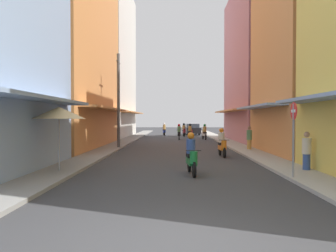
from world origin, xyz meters
TOP-DOWN VIEW (x-y plane):
  - ground_plane at (0.00, 21.44)m, footprint 111.95×111.95m
  - sidewalk_left at (-4.54, 21.44)m, footprint 1.56×58.89m
  - sidewalk_right at (4.54, 21.44)m, footprint 1.56×58.89m
  - building_left_mid at (-8.32, 18.60)m, footprint 7.05×13.71m
  - building_left_far at (-8.32, 32.74)m, footprint 7.05×13.69m
  - building_right_mid at (8.32, 14.23)m, footprint 7.05×8.55m
  - building_right_far at (8.32, 25.25)m, footprint 7.05×12.22m
  - motorbike_white at (2.88, 28.03)m, footprint 0.55×1.81m
  - motorbike_green at (0.54, 6.94)m, footprint 0.55×1.81m
  - motorbike_blue at (-1.41, 36.39)m, footprint 0.55×1.80m
  - motorbike_orange at (2.52, 12.90)m, footprint 0.55×1.81m
  - motorbike_black at (0.35, 28.09)m, footprint 0.55×1.81m
  - motorbike_maroon at (1.01, 34.05)m, footprint 0.55×1.81m
  - motorbike_red at (1.58, 30.31)m, footprint 0.64×1.78m
  - parked_car at (2.14, 37.91)m, footprint 2.14×4.25m
  - pedestrian_foreground at (5.00, 7.43)m, footprint 0.34×0.34m
  - pedestrian_midway at (4.73, 16.13)m, footprint 0.34×0.34m
  - vendor_umbrella at (-4.47, 7.03)m, footprint 1.97×1.97m
  - utility_pole at (-4.01, 17.68)m, footprint 0.20×1.20m
  - street_sign_no_entry at (3.91, 5.76)m, footprint 0.07×0.60m

SIDE VIEW (x-z plane):
  - ground_plane at x=0.00m, z-range 0.00..0.00m
  - sidewalk_left at x=-4.54m, z-range 0.00..0.12m
  - sidewalk_right at x=4.54m, z-range 0.00..0.12m
  - motorbike_white at x=2.88m, z-range -0.09..1.49m
  - motorbike_green at x=0.54m, z-range -0.09..1.49m
  - motorbike_blue at x=-1.41m, z-range -0.09..1.49m
  - motorbike_orange at x=2.52m, z-range -0.09..1.49m
  - motorbike_black at x=0.35m, z-range -0.09..1.49m
  - motorbike_maroon at x=1.01m, z-range -0.09..1.49m
  - motorbike_red at x=1.58m, z-range -0.09..1.49m
  - parked_car at x=2.14m, z-range 0.01..1.46m
  - pedestrian_foreground at x=5.00m, z-range 0.00..1.59m
  - pedestrian_midway at x=4.73m, z-range 0.00..1.62m
  - street_sign_no_entry at x=3.91m, z-range 0.39..3.04m
  - vendor_umbrella at x=-4.47m, z-range 1.04..3.59m
  - utility_pole at x=-4.01m, z-range 0.08..6.69m
  - building_left_mid at x=-8.32m, z-range -0.01..13.42m
  - building_right_far at x=8.32m, z-range -0.01..14.01m
  - building_right_mid at x=8.32m, z-range -0.01..16.39m
  - building_left_far at x=-8.32m, z-range -0.01..17.27m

